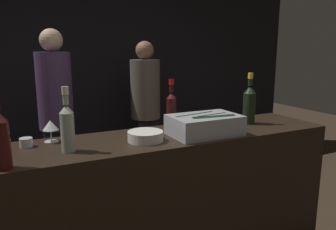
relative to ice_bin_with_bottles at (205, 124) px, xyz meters
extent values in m
cube|color=black|center=(-0.20, 2.56, 0.31)|extent=(6.40, 0.06, 2.80)
cube|color=black|center=(-0.20, 0.09, -0.58)|extent=(2.12, 0.51, 1.03)
cube|color=#9EA0A5|center=(0.00, 0.00, -0.01)|extent=(0.42, 0.28, 0.12)
cylinder|color=black|center=(0.02, -0.06, 0.02)|extent=(0.28, 0.11, 0.07)
cylinder|color=black|center=(0.04, 0.00, 0.02)|extent=(0.26, 0.10, 0.06)
cylinder|color=#143319|center=(-0.04, 0.06, 0.02)|extent=(0.30, 0.11, 0.06)
cylinder|color=silver|center=(-0.38, 0.03, -0.04)|extent=(0.20, 0.20, 0.06)
cylinder|color=gray|center=(-0.38, 0.03, -0.01)|extent=(0.17, 0.17, 0.01)
cylinder|color=silver|center=(-0.87, 0.25, -0.06)|extent=(0.08, 0.08, 0.00)
cylinder|color=silver|center=(-0.87, 0.25, -0.03)|extent=(0.01, 0.01, 0.07)
cone|color=silver|center=(-0.87, 0.25, 0.03)|extent=(0.09, 0.09, 0.06)
cylinder|color=silver|center=(-1.00, 0.21, -0.04)|extent=(0.07, 0.07, 0.05)
sphere|color=#F4C66B|center=(-1.00, 0.21, -0.04)|extent=(0.03, 0.03, 0.03)
cylinder|color=#380F0F|center=(-0.09, 0.29, 0.03)|extent=(0.07, 0.07, 0.19)
cone|color=#380F0F|center=(-0.09, 0.29, 0.15)|extent=(0.07, 0.07, 0.04)
cylinder|color=#380F0F|center=(-0.09, 0.29, 0.21)|extent=(0.03, 0.03, 0.09)
cylinder|color=maroon|center=(-0.09, 0.29, 0.24)|extent=(0.03, 0.03, 0.04)
cylinder|color=black|center=(0.44, 0.12, 0.04)|extent=(0.09, 0.09, 0.22)
cone|color=black|center=(0.44, 0.12, 0.17)|extent=(0.09, 0.09, 0.05)
cylinder|color=black|center=(0.44, 0.12, 0.24)|extent=(0.03, 0.03, 0.09)
cylinder|color=gold|center=(0.44, 0.12, 0.27)|extent=(0.04, 0.04, 0.04)
cylinder|color=#9EA899|center=(-0.81, 0.03, 0.03)|extent=(0.07, 0.07, 0.20)
cone|color=#9EA899|center=(-0.81, 0.03, 0.16)|extent=(0.07, 0.07, 0.04)
cylinder|color=#9EA899|center=(-0.81, 0.03, 0.22)|extent=(0.03, 0.03, 0.09)
cylinder|color=silver|center=(-0.81, 0.03, 0.25)|extent=(0.03, 0.03, 0.04)
cylinder|color=#380F0F|center=(-1.11, -0.11, 0.04)|extent=(0.08, 0.08, 0.21)
cube|color=black|center=(-0.67, 1.58, -0.70)|extent=(0.24, 0.18, 0.79)
cylinder|color=#473356|center=(-0.67, 1.58, 0.06)|extent=(0.32, 0.32, 0.73)
sphere|color=beige|center=(-0.67, 1.58, 0.53)|extent=(0.21, 0.21, 0.21)
cube|color=black|center=(0.38, 1.89, -0.73)|extent=(0.26, 0.19, 0.74)
cylinder|color=#60564C|center=(0.38, 1.89, -0.02)|extent=(0.35, 0.35, 0.68)
sphere|color=#997051|center=(0.38, 1.89, 0.43)|extent=(0.21, 0.21, 0.21)
camera|label=1|loc=(-1.06, -1.65, 0.45)|focal=35.00mm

